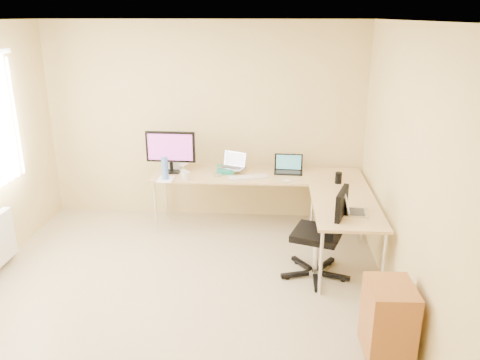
# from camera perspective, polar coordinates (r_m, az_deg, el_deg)

# --- Properties ---
(floor) EXTENTS (4.50, 4.50, 0.00)m
(floor) POSITION_cam_1_polar(r_m,az_deg,el_deg) (4.84, -7.66, -14.31)
(floor) COLOR tan
(floor) RESTS_ON ground
(ceiling) EXTENTS (4.50, 4.50, 0.00)m
(ceiling) POSITION_cam_1_polar(r_m,az_deg,el_deg) (4.05, -9.34, 18.15)
(ceiling) COLOR white
(ceiling) RESTS_ON ground
(wall_back) EXTENTS (4.50, 0.00, 4.50)m
(wall_back) POSITION_cam_1_polar(r_m,az_deg,el_deg) (6.41, -4.23, 6.85)
(wall_back) COLOR tan
(wall_back) RESTS_ON ground
(wall_front) EXTENTS (4.50, 0.00, 4.50)m
(wall_front) POSITION_cam_1_polar(r_m,az_deg,el_deg) (2.35, -20.36, -17.32)
(wall_front) COLOR tan
(wall_front) RESTS_ON ground
(wall_right) EXTENTS (0.00, 4.50, 4.50)m
(wall_right) POSITION_cam_1_polar(r_m,az_deg,el_deg) (4.34, 19.79, -0.19)
(wall_right) COLOR tan
(wall_right) RESTS_ON ground
(desk_main) EXTENTS (2.65, 0.70, 0.73)m
(desk_main) POSITION_cam_1_polar(r_m,az_deg,el_deg) (6.23, 2.08, -2.44)
(desk_main) COLOR tan
(desk_main) RESTS_ON ground
(desk_return) EXTENTS (0.70, 1.30, 0.73)m
(desk_return) POSITION_cam_1_polar(r_m,az_deg,el_deg) (5.37, 12.22, -6.55)
(desk_return) COLOR tan
(desk_return) RESTS_ON ground
(monitor) EXTENTS (0.64, 0.22, 0.54)m
(monitor) POSITION_cam_1_polar(r_m,az_deg,el_deg) (6.15, -8.23, 3.32)
(monitor) COLOR black
(monitor) RESTS_ON desk_main
(book_stack) EXTENTS (0.24, 0.31, 0.05)m
(book_stack) POSITION_cam_1_polar(r_m,az_deg,el_deg) (6.20, -1.76, 1.24)
(book_stack) COLOR #147661
(book_stack) RESTS_ON desk_main
(laptop_center) EXTENTS (0.37, 0.34, 0.20)m
(laptop_center) POSITION_cam_1_polar(r_m,az_deg,el_deg) (6.14, -0.93, 2.30)
(laptop_center) COLOR #979AAE
(laptop_center) RESTS_ON desk_main
(laptop_black) EXTENTS (0.37, 0.28, 0.23)m
(laptop_black) POSITION_cam_1_polar(r_m,az_deg,el_deg) (6.15, 5.78, 1.88)
(laptop_black) COLOR black
(laptop_black) RESTS_ON desk_main
(keyboard) EXTENTS (0.50, 0.28, 0.02)m
(keyboard) POSITION_cam_1_polar(r_m,az_deg,el_deg) (5.94, 1.05, 0.32)
(keyboard) COLOR silver
(keyboard) RESTS_ON desk_main
(mouse) EXTENTS (0.09, 0.06, 0.03)m
(mouse) POSITION_cam_1_polar(r_m,az_deg,el_deg) (5.82, 5.60, -0.10)
(mouse) COLOR white
(mouse) RESTS_ON desk_main
(mug) EXTENTS (0.12, 0.12, 0.11)m
(mug) POSITION_cam_1_polar(r_m,az_deg,el_deg) (5.90, -6.50, 0.51)
(mug) COLOR silver
(mug) RESTS_ON desk_main
(cd_stack) EXTENTS (0.12, 0.12, 0.03)m
(cd_stack) POSITION_cam_1_polar(r_m,az_deg,el_deg) (6.03, -2.67, 0.62)
(cd_stack) COLOR silver
(cd_stack) RESTS_ON desk_main
(water_bottle) EXTENTS (0.11, 0.11, 0.28)m
(water_bottle) POSITION_cam_1_polar(r_m,az_deg,el_deg) (5.93, -8.91, 1.37)
(water_bottle) COLOR #446AB0
(water_bottle) RESTS_ON desk_main
(papers) EXTENTS (0.19, 0.26, 0.01)m
(papers) POSITION_cam_1_polar(r_m,az_deg,el_deg) (5.97, -8.84, 0.10)
(papers) COLOR white
(papers) RESTS_ON desk_main
(white_box) EXTENTS (0.25, 0.20, 0.08)m
(white_box) POSITION_cam_1_polar(r_m,az_deg,el_deg) (6.42, -7.91, 1.87)
(white_box) COLOR white
(white_box) RESTS_ON desk_main
(desk_fan) EXTENTS (0.25, 0.25, 0.26)m
(desk_fan) POSITION_cam_1_polar(r_m,az_deg,el_deg) (6.22, -6.84, 2.20)
(desk_fan) COLOR white
(desk_fan) RESTS_ON desk_main
(black_cup) EXTENTS (0.08, 0.08, 0.14)m
(black_cup) POSITION_cam_1_polar(r_m,az_deg,el_deg) (5.86, 11.62, 0.25)
(black_cup) COLOR black
(black_cup) RESTS_ON desk_main
(laptop_return) EXTENTS (0.33, 0.27, 0.20)m
(laptop_return) POSITION_cam_1_polar(r_m,az_deg,el_deg) (5.01, 13.62, -2.77)
(laptop_return) COLOR #AFAFB3
(laptop_return) RESTS_ON desk_return
(office_chair) EXTENTS (0.77, 0.77, 1.02)m
(office_chair) POSITION_cam_1_polar(r_m,az_deg,el_deg) (5.08, 9.12, -6.24)
(office_chair) COLOR black
(office_chair) RESTS_ON ground
(cabinet) EXTENTS (0.37, 0.45, 0.61)m
(cabinet) POSITION_cam_1_polar(r_m,az_deg,el_deg) (4.13, 17.22, -15.58)
(cabinet) COLOR #9A5F2E
(cabinet) RESTS_ON ground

